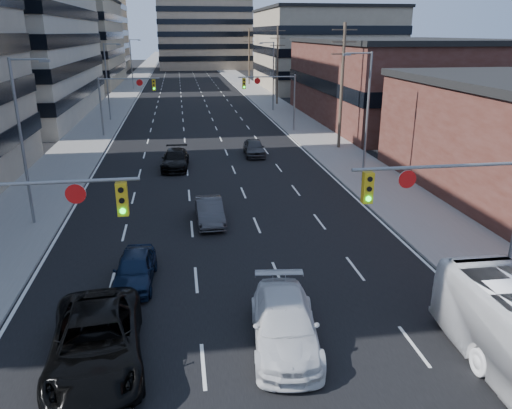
{
  "coord_description": "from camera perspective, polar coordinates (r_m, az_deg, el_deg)",
  "views": [
    {
      "loc": [
        -2.15,
        -7.57,
        10.19
      ],
      "look_at": [
        1.33,
        15.26,
        2.2
      ],
      "focal_mm": 35.0,
      "sensor_mm": 36.0,
      "label": 1
    }
  ],
  "objects": [
    {
      "name": "sidewalk_left",
      "position": [
        138.26,
        -12.93,
        14.44
      ],
      "size": [
        5.0,
        300.0,
        0.15
      ],
      "primitive_type": "cube",
      "color": "slate",
      "rests_on": "ground"
    },
    {
      "name": "sedan_grey_center",
      "position": [
        28.14,
        -5.34,
        -0.74
      ],
      "size": [
        1.56,
        4.18,
        1.37
      ],
      "primitive_type": "imported",
      "rotation": [
        0.0,
        0.0,
        0.03
      ],
      "color": "#333235",
      "rests_on": "ground"
    },
    {
      "name": "streetlight_left_mid",
      "position": [
        63.32,
        -16.55,
        13.68
      ],
      "size": [
        2.03,
        0.22,
        9.0
      ],
      "color": "slate",
      "rests_on": "ground"
    },
    {
      "name": "signal_far_left",
      "position": [
        53.19,
        -14.92,
        12.11
      ],
      "size": [
        6.09,
        0.33,
        6.0
      ],
      "color": "slate",
      "rests_on": "ground"
    },
    {
      "name": "white_van",
      "position": [
        17.5,
        3.3,
        -13.47
      ],
      "size": [
        2.79,
        5.62,
        1.57
      ],
      "primitive_type": "imported",
      "rotation": [
        0.0,
        0.0,
        -0.11
      ],
      "color": "silver",
      "rests_on": "ground"
    },
    {
      "name": "bg_block_right",
      "position": [
        141.81,
        5.53,
        17.32
      ],
      "size": [
        22.0,
        22.0,
        12.0
      ],
      "primitive_type": "cube",
      "color": "gray",
      "rests_on": "ground"
    },
    {
      "name": "streetlight_right_far",
      "position": [
        68.91,
        1.87,
        14.81
      ],
      "size": [
        2.03,
        0.22,
        9.0
      ],
      "color": "slate",
      "rests_on": "ground"
    },
    {
      "name": "office_left_far",
      "position": [
        109.79,
        -21.07,
        16.75
      ],
      "size": [
        20.0,
        30.0,
        16.0
      ],
      "primitive_type": "cube",
      "color": "gray",
      "rests_on": "ground"
    },
    {
      "name": "sedan_blue",
      "position": [
        21.93,
        -13.7,
        -7.17
      ],
      "size": [
        1.83,
        4.14,
        1.38
      ],
      "primitive_type": "imported",
      "rotation": [
        0.0,
        0.0,
        -0.05
      ],
      "color": "black",
      "rests_on": "ground"
    },
    {
      "name": "streetlight_right_near",
      "position": [
        35.26,
        12.38,
        10.28
      ],
      "size": [
        2.03,
        0.22,
        9.0
      ],
      "color": "slate",
      "rests_on": "ground"
    },
    {
      "name": "utility_pole_block",
      "position": [
        46.09,
        9.79,
        13.33
      ],
      "size": [
        2.2,
        0.28,
        11.0
      ],
      "color": "#4C3D2D",
      "rests_on": "ground"
    },
    {
      "name": "black_pickup",
      "position": [
        17.22,
        -17.81,
        -14.75
      ],
      "size": [
        3.41,
        6.44,
        1.73
      ],
      "primitive_type": "imported",
      "rotation": [
        0.0,
        0.0,
        0.09
      ],
      "color": "black",
      "rests_on": "ground"
    },
    {
      "name": "streetlight_left_near",
      "position": [
        29.22,
        -25.0,
        7.19
      ],
      "size": [
        2.03,
        0.22,
        9.0
      ],
      "color": "slate",
      "rests_on": "ground"
    },
    {
      "name": "signal_near_left",
      "position": [
        17.46,
        -25.8,
        -2.53
      ],
      "size": [
        6.59,
        0.33,
        6.0
      ],
      "color": "slate",
      "rests_on": "ground"
    },
    {
      "name": "utility_pole_distant",
      "position": [
        104.65,
        -0.81,
        16.67
      ],
      "size": [
        2.2,
        0.28,
        11.0
      ],
      "color": "#4C3D2D",
      "rests_on": "ground"
    },
    {
      "name": "road_surface",
      "position": [
        137.97,
        -8.01,
        14.68
      ],
      "size": [
        18.0,
        300.0,
        0.02
      ],
      "primitive_type": "cube",
      "color": "black",
      "rests_on": "ground"
    },
    {
      "name": "utility_pole_midblock",
      "position": [
        75.09,
        2.46,
        15.71
      ],
      "size": [
        2.2,
        0.28,
        11.0
      ],
      "color": "#4C3D2D",
      "rests_on": "ground"
    },
    {
      "name": "sidewalk_right",
      "position": [
        138.62,
        -3.09,
        14.88
      ],
      "size": [
        5.0,
        300.0,
        0.15
      ],
      "primitive_type": "cube",
      "color": "slate",
      "rests_on": "ground"
    },
    {
      "name": "signal_far_right",
      "position": [
        53.8,
        1.97,
        12.8
      ],
      "size": [
        6.09,
        0.33,
        6.0
      ],
      "color": "slate",
      "rests_on": "ground"
    },
    {
      "name": "bg_block_left",
      "position": [
        149.82,
        -19.59,
        17.99
      ],
      "size": [
        24.0,
        24.0,
        20.0
      ],
      "primitive_type": "cube",
      "color": "#ADA089",
      "rests_on": "ground"
    },
    {
      "name": "storefront_right_mid",
      "position": [
        63.49,
        16.14,
        13.23
      ],
      "size": [
        20.0,
        30.0,
        9.0
      ],
      "primitive_type": "cube",
      "color": "#472119",
      "rests_on": "ground"
    },
    {
      "name": "office_right_far",
      "position": [
        99.4,
        7.53,
        17.1
      ],
      "size": [
        22.0,
        28.0,
        14.0
      ],
      "primitive_type": "cube",
      "color": "gray",
      "rests_on": "ground"
    },
    {
      "name": "sedan_black_far",
      "position": [
        39.91,
        -9.21,
        5.12
      ],
      "size": [
        2.33,
        5.1,
        1.45
      ],
      "primitive_type": "imported",
      "rotation": [
        0.0,
        0.0,
        -0.06
      ],
      "color": "black",
      "rests_on": "ground"
    },
    {
      "name": "streetlight_left_far",
      "position": [
        98.05,
        -13.96,
        15.55
      ],
      "size": [
        2.03,
        0.22,
        9.0
      ],
      "color": "slate",
      "rests_on": "ground"
    },
    {
      "name": "signal_near_right",
      "position": [
        19.21,
        21.84,
        -0.11
      ],
      "size": [
        6.59,
        0.33,
        6.0
      ],
      "color": "slate",
      "rests_on": "ground"
    },
    {
      "name": "sedan_grey_right",
      "position": [
        43.57,
        -0.22,
        6.53
      ],
      "size": [
        1.86,
        4.26,
        1.43
      ],
      "primitive_type": "imported",
      "rotation": [
        0.0,
        0.0,
        -0.04
      ],
      "color": "#343436",
      "rests_on": "ground"
    }
  ]
}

